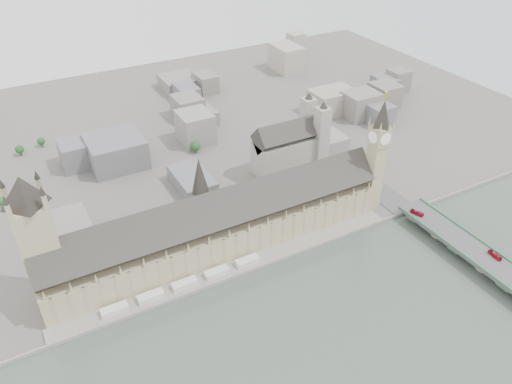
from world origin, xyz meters
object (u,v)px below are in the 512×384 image
westminster_abbey (291,147)px  car_approach (363,163)px  red_bus_north (417,213)px  palace_of_westminster (219,226)px  victoria_tower (37,237)px  red_bus_south (495,255)px  westminster_bridge (477,258)px  elizabeth_tower (378,148)px

westminster_abbey → car_approach: (58.02, -38.69, -14.02)m
westminster_abbey → red_bus_north: 133.26m
palace_of_westminster → victoria_tower: victoria_tower is taller
westminster_abbey → red_bus_north: (44.44, -124.93, -13.25)m
red_bus_south → westminster_bridge: bearing=127.9°
car_approach → westminster_abbey: bearing=125.5°
red_bus_south → westminster_abbey: bearing=109.9°
westminster_bridge → red_bus_south: red_bus_south is taller
victoria_tower → red_bus_north: 286.25m
palace_of_westminster → red_bus_north: (155.36, -49.63, -10.87)m
westminster_bridge → elizabeth_tower: bearing=104.1°
elizabeth_tower → red_bus_north: 62.29m
elizabeth_tower → red_bus_north: (17.36, -37.93, -46.26)m
westminster_abbey → red_bus_north: westminster_abbey is taller
palace_of_westminster → westminster_abbey: size_ratio=3.90×
elizabeth_tower → red_bus_south: 118.09m
westminster_bridge → red_bus_north: (-6.64, 57.57, 6.71)m
palace_of_westminster → westminster_bridge: 195.05m
red_bus_north → victoria_tower: bearing=149.7°
elizabeth_tower → car_approach: size_ratio=19.27×
elizabeth_tower → red_bus_south: size_ratio=9.55×
elizabeth_tower → car_approach: bearing=57.4°
victoria_tower → red_bus_south: (290.13, -122.39, -43.39)m
elizabeth_tower → westminster_bridge: size_ratio=0.33×
westminster_abbey → red_bus_south: size_ratio=6.04×
elizabeth_tower → red_bus_south: bearing=-73.9°
elizabeth_tower → westminster_abbey: 96.91m
palace_of_westminster → elizabeth_tower: size_ratio=2.47×
westminster_bridge → red_bus_north: bearing=96.6°
westminster_abbey → car_approach: 71.13m
westminster_bridge → car_approach: car_approach is taller
westminster_bridge → westminster_abbey: (-51.08, 182.50, 19.96)m
red_bus_north → red_bus_south: red_bus_north is taller
palace_of_westminster → westminster_bridge: size_ratio=0.82×
red_bus_north → elizabeth_tower: bearing=95.7°
victoria_tower → red_bus_north: size_ratio=8.81×
car_approach → red_bus_north: bearing=-119.8°
westminster_abbey → elizabeth_tower: bearing=-72.7°
victoria_tower → red_bus_north: (277.36, -55.93, -43.37)m
westminster_abbey → palace_of_westminster: bearing=-145.8°
palace_of_westminster → elizabeth_tower: bearing=-4.8°
red_bus_north → car_approach: (13.59, 86.25, -0.77)m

